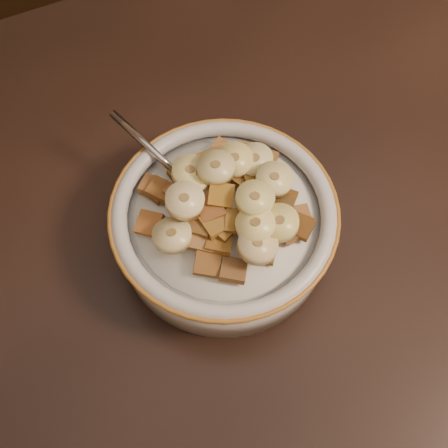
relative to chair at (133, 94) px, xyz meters
name	(u,v)px	position (x,y,z in m)	size (l,w,h in m)	color
floor	(336,395)	(0.16, -0.57, -0.48)	(4.00, 4.50, 0.10)	#422816
chair	(133,94)	(0.00, 0.00, 0.00)	(0.38, 0.38, 0.87)	black
cereal_bowl	(224,228)	(-0.07, -0.47, 0.34)	(0.18, 0.18, 0.04)	beige
milk	(224,216)	(-0.07, -0.47, 0.36)	(0.15, 0.15, 0.00)	silver
spoon	(199,193)	(-0.08, -0.44, 0.36)	(0.03, 0.04, 0.01)	#949494
cereal_square_0	(238,221)	(-0.07, -0.49, 0.38)	(0.02, 0.02, 0.01)	#895817
cereal_square_1	(221,196)	(-0.07, -0.46, 0.39)	(0.02, 0.02, 0.01)	brown
cereal_square_2	(255,209)	(-0.05, -0.48, 0.38)	(0.02, 0.02, 0.01)	brown
cereal_square_3	(203,239)	(-0.10, -0.49, 0.37)	(0.02, 0.02, 0.01)	brown
cereal_square_4	(206,163)	(-0.06, -0.42, 0.37)	(0.02, 0.02, 0.01)	brown
cereal_square_5	(179,192)	(-0.09, -0.44, 0.37)	(0.02, 0.02, 0.01)	#9C5D25
cereal_square_6	(158,190)	(-0.11, -0.42, 0.36)	(0.02, 0.02, 0.01)	brown
cereal_square_7	(200,224)	(-0.09, -0.48, 0.38)	(0.02, 0.02, 0.01)	brown
cereal_square_8	(219,242)	(-0.09, -0.49, 0.37)	(0.02, 0.02, 0.01)	brown
cereal_square_9	(300,226)	(-0.02, -0.51, 0.37)	(0.02, 0.02, 0.01)	brown
cereal_square_10	(211,210)	(-0.08, -0.47, 0.38)	(0.02, 0.02, 0.01)	brown
cereal_square_11	(222,151)	(-0.04, -0.42, 0.37)	(0.02, 0.02, 0.01)	olive
cereal_square_12	(283,198)	(-0.02, -0.48, 0.37)	(0.02, 0.02, 0.01)	brown
cereal_square_13	(160,190)	(-0.11, -0.43, 0.37)	(0.02, 0.02, 0.01)	brown
cereal_square_14	(205,192)	(-0.08, -0.45, 0.38)	(0.02, 0.02, 0.01)	brown
cereal_square_15	(255,178)	(-0.03, -0.46, 0.37)	(0.02, 0.02, 0.01)	brown
cereal_square_16	(215,223)	(-0.08, -0.48, 0.38)	(0.02, 0.02, 0.01)	brown
cereal_square_17	(149,224)	(-0.13, -0.45, 0.37)	(0.02, 0.02, 0.01)	#9C5A27
cereal_square_18	(282,209)	(-0.03, -0.49, 0.37)	(0.02, 0.02, 0.01)	brown
cereal_square_19	(264,159)	(-0.01, -0.44, 0.37)	(0.02, 0.02, 0.01)	#986127
cereal_square_20	(153,187)	(-0.11, -0.42, 0.37)	(0.02, 0.02, 0.01)	brown
cereal_square_21	(233,270)	(-0.09, -0.52, 0.37)	(0.02, 0.02, 0.01)	brown
cereal_square_22	(207,263)	(-0.10, -0.50, 0.37)	(0.02, 0.02, 0.01)	brown
cereal_square_23	(263,251)	(-0.06, -0.52, 0.37)	(0.02, 0.02, 0.01)	brown
cereal_square_24	(194,209)	(-0.09, -0.46, 0.38)	(0.02, 0.02, 0.01)	olive
cereal_square_25	(291,231)	(-0.03, -0.51, 0.37)	(0.02, 0.02, 0.01)	#935831
cereal_square_26	(194,186)	(-0.08, -0.44, 0.37)	(0.02, 0.02, 0.01)	brown
cereal_square_27	(183,175)	(-0.08, -0.42, 0.37)	(0.02, 0.02, 0.01)	brown
cereal_square_28	(298,218)	(-0.02, -0.50, 0.37)	(0.02, 0.02, 0.01)	brown
cereal_square_29	(223,226)	(-0.08, -0.49, 0.38)	(0.02, 0.02, 0.01)	brown
cereal_square_30	(241,176)	(-0.04, -0.45, 0.37)	(0.02, 0.02, 0.01)	brown
cereal_square_31	(249,154)	(-0.02, -0.43, 0.37)	(0.02, 0.02, 0.01)	brown
banana_slice_0	(235,160)	(-0.04, -0.44, 0.38)	(0.03, 0.03, 0.01)	#D7B774
banana_slice_1	(255,199)	(-0.05, -0.48, 0.39)	(0.03, 0.03, 0.01)	#E4CE71
banana_slice_2	(258,245)	(-0.06, -0.52, 0.39)	(0.03, 0.03, 0.01)	tan
banana_slice_3	(255,161)	(-0.03, -0.44, 0.38)	(0.03, 0.03, 0.01)	beige
banana_slice_4	(256,225)	(-0.06, -0.50, 0.39)	(0.03, 0.03, 0.01)	#FFE78F
banana_slice_5	(216,168)	(-0.06, -0.44, 0.39)	(0.03, 0.03, 0.01)	#C7BA79
banana_slice_6	(193,177)	(-0.08, -0.44, 0.38)	(0.03, 0.03, 0.01)	beige
banana_slice_7	(191,172)	(-0.08, -0.43, 0.39)	(0.03, 0.03, 0.01)	#E8D085
banana_slice_8	(279,223)	(-0.04, -0.51, 0.39)	(0.03, 0.03, 0.01)	#E0D570
banana_slice_9	(172,235)	(-0.12, -0.47, 0.38)	(0.03, 0.03, 0.01)	#D0BF88
banana_slice_10	(274,179)	(-0.02, -0.47, 0.38)	(0.03, 0.03, 0.01)	#F9DD8F
banana_slice_11	(185,201)	(-0.10, -0.46, 0.39)	(0.03, 0.03, 0.01)	beige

